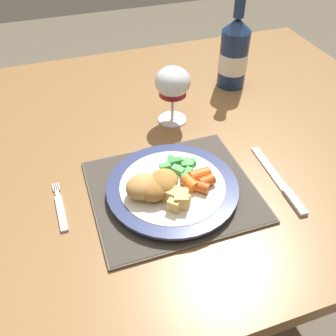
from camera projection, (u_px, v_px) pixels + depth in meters
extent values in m
plane|color=brown|center=(162.00, 295.00, 1.40)|extent=(6.00, 6.00, 0.00)
cube|color=olive|center=(158.00, 143.00, 0.91)|extent=(1.34, 0.99, 0.04)
cube|color=olive|center=(264.00, 123.00, 1.62)|extent=(0.06, 0.06, 0.70)
cube|color=brown|center=(173.00, 191.00, 0.76)|extent=(0.33, 0.29, 0.01)
cube|color=#3C352E|center=(173.00, 190.00, 0.76)|extent=(0.32, 0.28, 0.00)
cylinder|color=white|center=(172.00, 190.00, 0.75)|extent=(0.22, 0.22, 0.01)
cylinder|color=navy|center=(172.00, 186.00, 0.74)|extent=(0.26, 0.26, 0.01)
cylinder|color=white|center=(172.00, 185.00, 0.74)|extent=(0.21, 0.21, 0.00)
ellipsoid|color=#A87033|center=(155.00, 189.00, 0.71)|extent=(0.07, 0.06, 0.04)
ellipsoid|color=#A87033|center=(162.00, 185.00, 0.71)|extent=(0.06, 0.07, 0.04)
ellipsoid|color=tan|center=(143.00, 187.00, 0.71)|extent=(0.08, 0.07, 0.04)
ellipsoid|color=#B77F3D|center=(164.00, 180.00, 0.73)|extent=(0.07, 0.07, 0.03)
cube|color=#4CA84C|center=(188.00, 172.00, 0.76)|extent=(0.03, 0.02, 0.01)
cube|color=#338438|center=(187.00, 165.00, 0.78)|extent=(0.03, 0.02, 0.01)
cube|color=green|center=(189.00, 177.00, 0.75)|extent=(0.02, 0.02, 0.01)
cube|color=#4CA84C|center=(188.00, 162.00, 0.79)|extent=(0.02, 0.03, 0.01)
cube|color=#338438|center=(175.00, 161.00, 0.79)|extent=(0.03, 0.02, 0.01)
cube|color=#4CA84C|center=(178.00, 169.00, 0.76)|extent=(0.03, 0.03, 0.01)
cube|color=#338438|center=(170.00, 160.00, 0.79)|extent=(0.02, 0.03, 0.01)
cube|color=green|center=(165.00, 166.00, 0.76)|extent=(0.02, 0.01, 0.01)
cube|color=#338438|center=(189.00, 162.00, 0.79)|extent=(0.03, 0.02, 0.01)
cube|color=#338438|center=(201.00, 174.00, 0.75)|extent=(0.02, 0.03, 0.01)
cube|color=#338438|center=(184.00, 178.00, 0.74)|extent=(0.01, 0.02, 0.01)
cube|color=#4CA84C|center=(187.00, 180.00, 0.74)|extent=(0.03, 0.02, 0.01)
cylinder|color=#CC5119|center=(200.00, 187.00, 0.72)|extent=(0.04, 0.04, 0.02)
cylinder|color=orange|center=(200.00, 175.00, 0.75)|extent=(0.04, 0.03, 0.02)
cylinder|color=orange|center=(191.00, 183.00, 0.73)|extent=(0.03, 0.04, 0.02)
cylinder|color=#CC5119|center=(206.00, 181.00, 0.73)|extent=(0.03, 0.03, 0.02)
cube|color=silver|center=(61.00, 213.00, 0.72)|extent=(0.02, 0.09, 0.01)
cube|color=silver|center=(57.00, 194.00, 0.76)|extent=(0.01, 0.02, 0.01)
cube|color=silver|center=(59.00, 187.00, 0.77)|extent=(0.00, 0.02, 0.00)
cube|color=silver|center=(57.00, 187.00, 0.77)|extent=(0.00, 0.02, 0.00)
cube|color=silver|center=(55.00, 187.00, 0.77)|extent=(0.00, 0.02, 0.00)
cube|color=silver|center=(53.00, 188.00, 0.77)|extent=(0.00, 0.02, 0.00)
cube|color=silver|center=(269.00, 168.00, 0.81)|extent=(0.02, 0.14, 0.00)
cube|color=#B2B2B7|center=(295.00, 202.00, 0.74)|extent=(0.02, 0.07, 0.01)
cylinder|color=silver|center=(172.00, 119.00, 0.95)|extent=(0.07, 0.07, 0.00)
cylinder|color=silver|center=(172.00, 107.00, 0.93)|extent=(0.01, 0.01, 0.07)
ellipsoid|color=silver|center=(173.00, 81.00, 0.88)|extent=(0.09, 0.09, 0.07)
cylinder|color=maroon|center=(173.00, 88.00, 0.89)|extent=(0.07, 0.07, 0.04)
cylinder|color=navy|center=(233.00, 59.00, 1.04)|extent=(0.08, 0.08, 0.16)
cone|color=navy|center=(238.00, 24.00, 0.97)|extent=(0.08, 0.08, 0.04)
cylinder|color=navy|center=(240.00, 3.00, 0.94)|extent=(0.03, 0.03, 0.07)
cylinder|color=white|center=(233.00, 62.00, 1.04)|extent=(0.08, 0.08, 0.06)
cube|color=#DBB256|center=(182.00, 195.00, 0.71)|extent=(0.03, 0.03, 0.02)
cube|color=#DBB256|center=(182.00, 200.00, 0.69)|extent=(0.03, 0.03, 0.03)
cube|color=#E5BC66|center=(181.00, 199.00, 0.69)|extent=(0.03, 0.04, 0.03)
cube|color=#E5BC66|center=(172.00, 195.00, 0.70)|extent=(0.04, 0.04, 0.03)
cube|color=#E5BC66|center=(175.00, 204.00, 0.69)|extent=(0.03, 0.03, 0.03)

